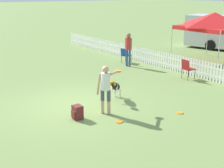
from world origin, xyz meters
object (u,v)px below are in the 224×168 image
Objects in this scene: folding_chair_center at (187,67)px; folding_chair_blue_left at (126,54)px; handler_person at (106,84)px; spectator_standing at (128,46)px; frisbee_near_handler at (119,122)px; backpack_on_grass at (77,112)px; leaping_dog at (116,87)px; frisbee_near_dog at (180,113)px; canopy_tent_main at (214,21)px.

folding_chair_blue_left is at bearing 9.82° from folding_chair_center.
handler_person is at bearing 111.15° from folding_chair_center.
folding_chair_blue_left is 0.95m from spectator_standing.
frisbee_near_handler is at bearing -46.36° from handler_person.
backpack_on_grass is 7.91m from folding_chair_blue_left.
frisbee_near_dog is at bearing 161.74° from leaping_dog.
folding_chair_center is (-2.60, 3.24, 0.52)m from frisbee_near_dog.
backpack_on_grass is 0.53× the size of folding_chair_blue_left.
spectator_standing is (-4.57, 5.55, 0.83)m from backpack_on_grass.
leaping_dog is 2.02m from frisbee_near_handler.
folding_chair_blue_left reaches higher than frisbee_near_handler.
leaping_dog is 1.03× the size of folding_chair_center.
folding_chair_blue_left is 0.26× the size of canopy_tent_main.
spectator_standing is at bearing -83.81° from leaping_dog.
handler_person is at bearing 90.28° from leaping_dog.
canopy_tent_main is at bearing -129.15° from spectator_standing.
handler_person is 1.39m from leaping_dog.
spectator_standing reaches higher than frisbee_near_handler.
canopy_tent_main is at bearing 105.21° from backpack_on_grass.
canopy_tent_main is at bearing -116.79° from leaping_dog.
folding_chair_blue_left is (-6.72, 3.07, 0.47)m from frisbee_near_dog.
leaping_dog reaches higher than frisbee_near_handler.
leaping_dog is 2.14× the size of backpack_on_grass.
spectator_standing reaches higher than handler_person.
spectator_standing reaches higher than folding_chair_center.
handler_person is at bearing -72.47° from canopy_tent_main.
leaping_dog is at bearing -157.66° from frisbee_near_dog.
spectator_standing is (-5.49, 4.68, 1.03)m from frisbee_near_handler.
frisbee_near_dog is at bearing -59.10° from canopy_tent_main.
handler_person is 1.23m from frisbee_near_handler.
backpack_on_grass is 7.24m from spectator_standing.
folding_chair_blue_left is (-5.25, 5.92, 0.27)m from backpack_on_grass.
leaping_dog reaches higher than folding_chair_blue_left.
frisbee_near_handler is 0.51× the size of backpack_on_grass.
frisbee_near_handler is 0.27× the size of folding_chair_blue_left.
backpack_on_grass is at bearing -137.98° from handler_person.
frisbee_near_dog is (1.34, 1.89, -0.94)m from handler_person.
handler_person is 2.50m from frisbee_near_dog.
handler_person reaches higher than backpack_on_grass.
leaping_dog is 5.30m from spectator_standing.
frisbee_near_dog is 4.19m from folding_chair_center.
spectator_standing is at bearing 155.87° from frisbee_near_dog.
spectator_standing is (-6.04, 2.70, 1.03)m from frisbee_near_dog.
canopy_tent_main is (-3.56, 8.84, 2.21)m from frisbee_near_handler.
leaping_dog is 4.23× the size of frisbee_near_handler.
canopy_tent_main is (-1.51, 3.62, 1.69)m from folding_chair_center.
canopy_tent_main is (-1.91, 7.77, 1.73)m from leaping_dog.
canopy_tent_main is at bearing -60.02° from folding_chair_center.
frisbee_near_dog is 7.40m from folding_chair_blue_left.
canopy_tent_main is at bearing 111.93° from frisbee_near_handler.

